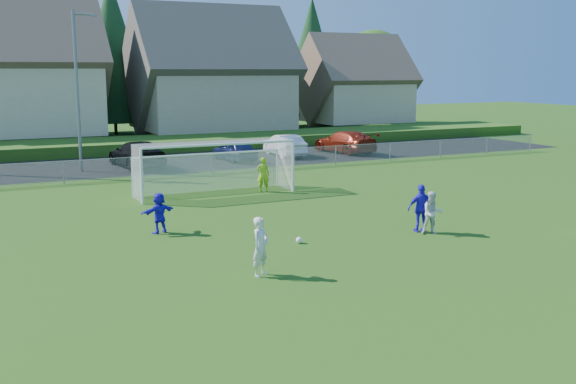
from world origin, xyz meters
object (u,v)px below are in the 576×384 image
Objects in this scene: car_g at (345,142)px; player_blue_b at (159,213)px; player_blue_a at (421,208)px; player_white_a at (261,247)px; car_f at (285,145)px; goalkeeper at (263,175)px; soccer_goal at (213,159)px; car_d at (137,154)px; soccer_ball at (299,240)px; player_white_b at (432,213)px; car_e at (235,150)px.

player_blue_b is at bearing 36.58° from car_g.
player_blue_a is at bearing 58.51° from car_g.
player_blue_a reaches higher than player_white_a.
player_white_a is 0.39× the size of car_f.
goalkeeper is (6.67, 5.96, 0.10)m from player_blue_b.
soccer_goal is (-2.30, 0.55, 0.79)m from goalkeeper.
player_white_a is 23.13m from car_d.
player_white_a is 7.65m from player_blue_a.
soccer_goal is (0.52, 10.00, 1.52)m from soccer_ball.
player_white_a is 7.68m from player_white_b.
soccer_ball is 25.38m from car_g.
player_blue_a is at bearing 80.86° from car_f.
soccer_goal reaches higher than car_e.
goalkeeper is at bearing -158.30° from player_blue_b.
soccer_ball is at bearing 69.29° from car_f.
player_white_a reaches higher than player_blue_b.
soccer_goal is at bearing 5.45° from goalkeeper.
player_white_b is 1.05× the size of player_blue_b.
car_e is at bearing 36.77° from player_white_a.
player_blue_a is (7.30, 2.31, 0.02)m from player_white_a.
car_d reaches higher than car_g.
car_e is (0.97, 20.88, -0.18)m from player_blue_a.
player_white_b is 21.88m from car_d.
car_e is at bearing -3.61° from car_g.
player_blue_a is 0.33× the size of car_g.
soccer_ball is 10.13m from soccer_goal.
car_g is (8.52, 0.61, 0.09)m from car_e.
car_e is 0.54× the size of soccer_goal.
car_f is at bearing 65.72° from soccer_ball.
car_g is (14.17, 21.04, 0.66)m from soccer_ball.
car_d is 10.27m from car_f.
player_blue_a is 0.43× the size of car_e.
player_white_a is 0.31× the size of car_d.
car_g reaches higher than car_e.
player_blue_a reaches higher than car_g.
car_d is (-0.65, 20.29, 0.68)m from soccer_ball.
player_white_b is at bearing 119.90° from goalkeeper.
soccer_ball is 0.14× the size of player_white_b.
player_white_a is at bearing 66.64° from car_f.
soccer_goal reaches higher than player_white_b.
player_white_a is 29.12m from car_g.
soccer_goal is (-4.17, 10.44, 0.76)m from player_blue_a.
soccer_ball is 0.13× the size of player_blue_a.
player_blue_b is 0.33× the size of car_f.
player_white_b reaches higher than car_f.
player_white_b reaches higher than car_e.
car_f is (3.92, 0.80, 0.04)m from car_e.
car_f is (4.74, 22.12, -0.04)m from player_white_b.
soccer_goal reaches higher than car_d.
player_blue_b is 17.11m from car_d.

